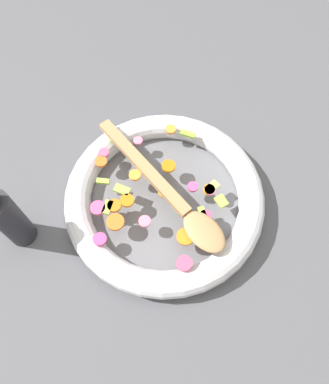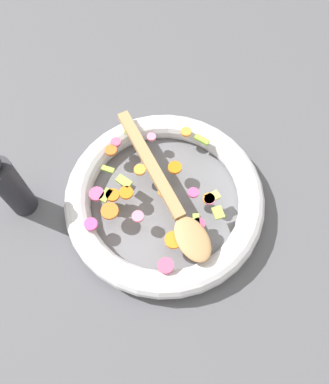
{
  "view_description": "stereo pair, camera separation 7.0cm",
  "coord_description": "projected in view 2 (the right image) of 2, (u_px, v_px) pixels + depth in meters",
  "views": [
    {
      "loc": [
        -0.31,
        0.05,
        0.68
      ],
      "look_at": [
        0.0,
        0.0,
        0.05
      ],
      "focal_mm": 35.0,
      "sensor_mm": 36.0,
      "label": 1
    },
    {
      "loc": [
        -0.31,
        -0.02,
        0.68
      ],
      "look_at": [
        0.0,
        0.0,
        0.05
      ],
      "focal_mm": 35.0,
      "sensor_mm": 36.0,
      "label": 2
    }
  ],
  "objects": [
    {
      "name": "ground_plane",
      "position": [
        164.0,
        203.0,
        0.75
      ],
      "size": [
        4.0,
        4.0,
        0.0
      ],
      "primitive_type": "plane",
      "color": "#4C4C51"
    },
    {
      "name": "skillet",
      "position": [
        164.0,
        198.0,
        0.73
      ],
      "size": [
        0.39,
        0.39,
        0.05
      ],
      "color": "slate",
      "rests_on": "ground_plane"
    },
    {
      "name": "chopped_vegetables",
      "position": [
        154.0,
        195.0,
        0.7
      ],
      "size": [
        0.31,
        0.26,
        0.01
      ],
      "color": "orange",
      "rests_on": "skillet"
    },
    {
      "name": "wooden_spoon",
      "position": [
        169.0,
        197.0,
        0.68
      ],
      "size": [
        0.32,
        0.2,
        0.01
      ],
      "color": "#A87F51",
      "rests_on": "chopped_vegetables"
    },
    {
      "name": "pepper_mill",
      "position": [
        11.0,
        187.0,
        0.67
      ],
      "size": [
        0.05,
        0.05,
        0.18
      ],
      "color": "#232328",
      "rests_on": "ground_plane"
    }
  ]
}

